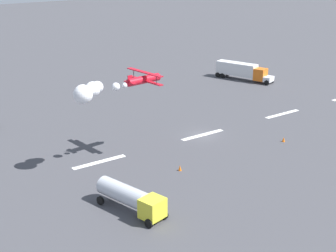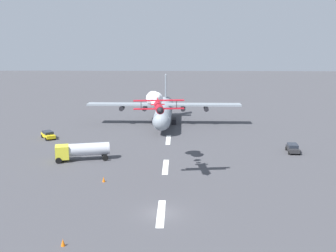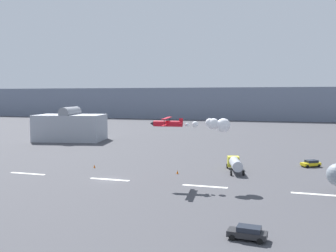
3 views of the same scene
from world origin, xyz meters
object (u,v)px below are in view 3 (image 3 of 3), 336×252
(traffic_cone_far, at_px, (177,172))
(fuel_tanker_truck, at_px, (235,163))
(airport_staff_sedan, at_px, (311,163))
(stunt_biplane_red, at_px, (205,124))
(traffic_cone_near, at_px, (94,166))
(followme_car_yellow, at_px, (248,232))

(traffic_cone_far, bearing_deg, fuel_tanker_truck, 27.15)
(airport_staff_sedan, bearing_deg, stunt_biplane_red, -129.74)
(stunt_biplane_red, relative_size, traffic_cone_far, 19.13)
(airport_staff_sedan, xyz_separation_m, traffic_cone_far, (-26.33, -15.99, -0.44))
(stunt_biplane_red, xyz_separation_m, airport_staff_sedan, (19.23, 23.13, -9.96))
(stunt_biplane_red, xyz_separation_m, traffic_cone_near, (-26.21, 7.87, -10.40))
(stunt_biplane_red, relative_size, airport_staff_sedan, 3.14)
(stunt_biplane_red, height_order, traffic_cone_far, stunt_biplane_red)
(fuel_tanker_truck, bearing_deg, traffic_cone_near, -170.85)
(traffic_cone_near, bearing_deg, followme_car_yellow, -41.77)
(traffic_cone_near, distance_m, traffic_cone_far, 19.12)
(followme_car_yellow, bearing_deg, fuel_tanker_truck, 99.10)
(followme_car_yellow, height_order, traffic_cone_far, followme_car_yellow)
(traffic_cone_far, bearing_deg, airport_staff_sedan, 31.28)
(stunt_biplane_red, bearing_deg, fuel_tanker_truck, 73.55)
(traffic_cone_near, bearing_deg, stunt_biplane_red, -16.72)
(airport_staff_sedan, bearing_deg, traffic_cone_near, -161.44)
(followme_car_yellow, xyz_separation_m, traffic_cone_near, (-35.86, 32.03, -0.44))
(airport_staff_sedan, height_order, traffic_cone_near, airport_staff_sedan)
(followme_car_yellow, height_order, traffic_cone_near, followme_car_yellow)
(fuel_tanker_truck, distance_m, airport_staff_sedan, 18.69)
(stunt_biplane_red, relative_size, traffic_cone_near, 19.13)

